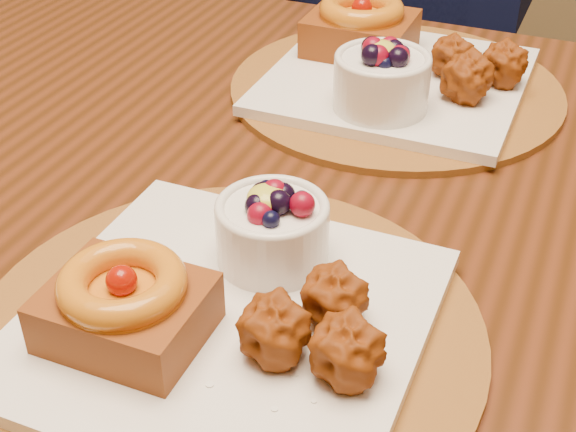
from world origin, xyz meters
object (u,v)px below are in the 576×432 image
(dining_table, at_px, (328,251))
(chair_far, at_px, (402,63))
(place_setting_near, at_px, (226,305))
(place_setting_far, at_px, (393,69))

(dining_table, relative_size, chair_far, 1.71)
(dining_table, distance_m, place_setting_near, 0.24)
(place_setting_near, relative_size, chair_far, 0.41)
(dining_table, height_order, place_setting_near, place_setting_near)
(dining_table, bearing_deg, place_setting_far, 91.02)
(dining_table, xyz_separation_m, place_setting_far, (-0.00, 0.21, 0.11))
(dining_table, bearing_deg, chair_far, 99.85)
(chair_far, bearing_deg, place_setting_near, -105.60)
(dining_table, height_order, chair_far, chair_far)
(place_setting_far, bearing_deg, dining_table, -88.98)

